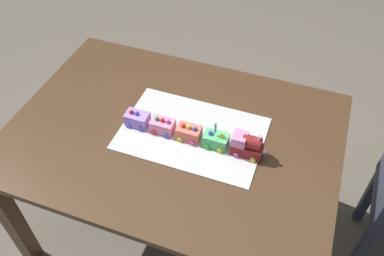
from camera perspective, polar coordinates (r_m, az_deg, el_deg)
The scene contains 9 objects.
ground_plane at distance 2.31m, azimuth -2.05°, elevation -13.18°, with size 8.00×8.00×0.00m, color #6B6054.
dining_table at distance 1.80m, azimuth -2.57°, elevation -2.93°, with size 1.40×1.00×0.74m.
cake_board at distance 1.71m, azimuth 0.00°, elevation -0.74°, with size 0.60×0.40×0.00m, color silver.
cake_locomotive at distance 1.61m, azimuth 7.82°, elevation -2.42°, with size 0.14×0.08×0.12m.
cake_car_gondola_mint_green at distance 1.64m, azimuth 3.42°, elevation -1.69°, with size 0.10×0.08×0.07m.
cake_car_tanker_coral at distance 1.67m, azimuth -0.44°, elevation -0.64°, with size 0.10×0.08×0.07m.
cake_car_flatbed_bubblegum at distance 1.70m, azimuth -4.18°, elevation 0.36°, with size 0.10×0.08×0.07m.
cake_car_caboose_lavender at distance 1.74m, azimuth -7.77°, elevation 1.31°, with size 0.10×0.08×0.07m.
birthday_candle at distance 1.59m, azimuth 3.35°, elevation 0.08°, with size 0.01×0.01×0.06m.
Camera 1 is at (-0.48, 1.07, 2.00)m, focal length 37.64 mm.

